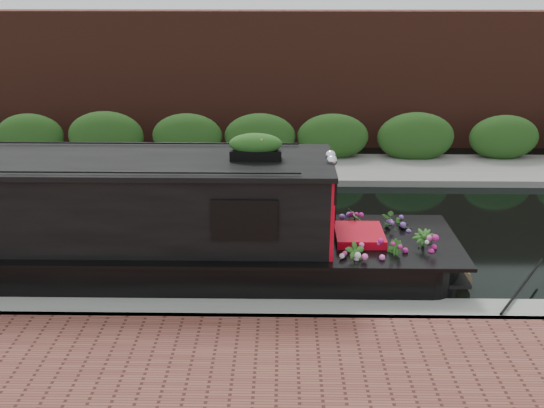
{
  "coord_description": "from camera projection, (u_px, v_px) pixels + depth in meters",
  "views": [
    {
      "loc": [
        0.61,
        -11.35,
        4.98
      ],
      "look_at": [
        0.42,
        -0.6,
        0.9
      ],
      "focal_mm": 40.0,
      "sensor_mm": 36.0,
      "label": 1
    }
  ],
  "objects": [
    {
      "name": "far_hedge",
      "position": [
        260.0,
        162.0,
        17.15
      ],
      "size": [
        40.0,
        1.1,
        2.8
      ],
      "primitive_type": "cube",
      "color": "#214818",
      "rests_on": "ground"
    },
    {
      "name": "far_brick_wall",
      "position": [
        263.0,
        143.0,
        19.11
      ],
      "size": [
        40.0,
        1.0,
        8.0
      ],
      "primitive_type": "cube",
      "color": "#4A2319",
      "rests_on": "ground"
    },
    {
      "name": "ground",
      "position": [
        252.0,
        234.0,
        12.38
      ],
      "size": [
        80.0,
        80.0,
        0.0
      ],
      "primitive_type": "plane",
      "color": "black",
      "rests_on": "ground"
    },
    {
      "name": "rope_fender",
      "position": [
        460.0,
        275.0,
        10.39
      ],
      "size": [
        0.31,
        0.41,
        0.31
      ],
      "primitive_type": "cylinder",
      "rotation": [
        1.57,
        0.0,
        0.0
      ],
      "color": "olive",
      "rests_on": "ground"
    },
    {
      "name": "far_bank_path",
      "position": [
        259.0,
        172.0,
        16.31
      ],
      "size": [
        40.0,
        2.4,
        0.34
      ],
      "primitive_type": "cube",
      "color": "gray",
      "rests_on": "ground"
    },
    {
      "name": "narrowboat",
      "position": [
        83.0,
        235.0,
        10.25
      ],
      "size": [
        12.09,
        2.12,
        2.85
      ],
      "rotation": [
        0.0,
        0.0,
        0.0
      ],
      "color": "black",
      "rests_on": "ground"
    },
    {
      "name": "near_bank_coping",
      "position": [
        241.0,
        321.0,
        9.3
      ],
      "size": [
        40.0,
        0.6,
        0.5
      ],
      "primitive_type": "cube",
      "color": "gray",
      "rests_on": "ground"
    }
  ]
}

